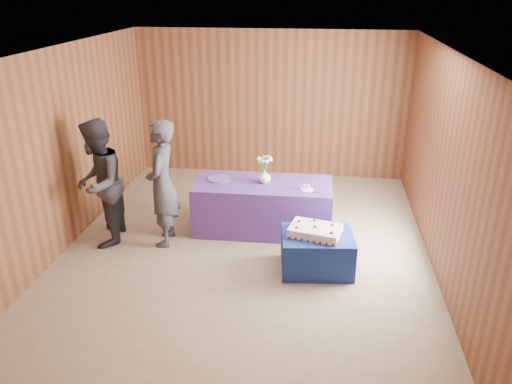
% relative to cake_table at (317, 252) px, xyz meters
% --- Properties ---
extents(ground, '(6.00, 6.00, 0.00)m').
position_rel_cake_table_xyz_m(ground, '(-0.99, 0.44, -0.25)').
color(ground, gray).
rests_on(ground, ground).
extents(room_shell, '(5.04, 6.04, 2.72)m').
position_rel_cake_table_xyz_m(room_shell, '(-0.99, 0.44, 1.55)').
color(room_shell, brown).
rests_on(room_shell, ground).
extents(cake_table, '(0.98, 0.80, 0.50)m').
position_rel_cake_table_xyz_m(cake_table, '(0.00, 0.00, 0.00)').
color(cake_table, '#1B4097').
rests_on(cake_table, ground).
extents(serving_table, '(2.01, 0.93, 0.75)m').
position_rel_cake_table_xyz_m(serving_table, '(-0.82, 1.04, 0.12)').
color(serving_table, '#503593').
rests_on(serving_table, ground).
extents(sheet_cake, '(0.74, 0.58, 0.15)m').
position_rel_cake_table_xyz_m(sheet_cake, '(-0.03, -0.00, 0.31)').
color(sheet_cake, white).
rests_on(sheet_cake, cake_table).
extents(vase, '(0.23, 0.23, 0.19)m').
position_rel_cake_table_xyz_m(vase, '(-0.81, 1.06, 0.60)').
color(vase, white).
rests_on(vase, serving_table).
extents(flower_spray, '(0.23, 0.23, 0.18)m').
position_rel_cake_table_xyz_m(flower_spray, '(-0.81, 1.06, 0.84)').
color(flower_spray, '#2A6A2A').
rests_on(flower_spray, vase).
extents(platter, '(0.42, 0.42, 0.02)m').
position_rel_cake_table_xyz_m(platter, '(-1.49, 1.10, 0.51)').
color(platter, '#6453A6').
rests_on(platter, serving_table).
extents(plate, '(0.21, 0.21, 0.01)m').
position_rel_cake_table_xyz_m(plate, '(-0.19, 0.87, 0.51)').
color(plate, white).
rests_on(plate, serving_table).
extents(cake_slice, '(0.08, 0.07, 0.09)m').
position_rel_cake_table_xyz_m(cake_slice, '(-0.19, 0.86, 0.55)').
color(cake_slice, white).
rests_on(cake_slice, plate).
extents(knife, '(0.26, 0.02, 0.00)m').
position_rel_cake_table_xyz_m(knife, '(-0.12, 0.78, 0.50)').
color(knife, silver).
rests_on(knife, serving_table).
extents(guest_left, '(0.50, 0.70, 1.79)m').
position_rel_cake_table_xyz_m(guest_left, '(-2.16, 0.46, 0.65)').
color(guest_left, '#373741').
rests_on(guest_left, ground).
extents(guest_right, '(0.82, 0.98, 1.79)m').
position_rel_cake_table_xyz_m(guest_right, '(-3.02, 0.36, 0.65)').
color(guest_right, '#363641').
rests_on(guest_right, ground).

